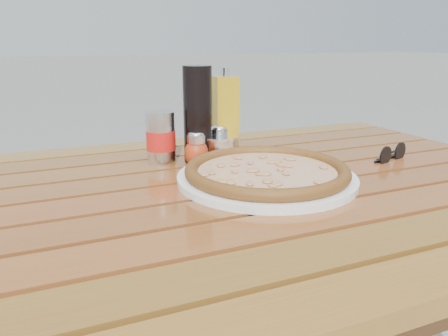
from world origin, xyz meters
name	(u,v)px	position (x,y,z in m)	size (l,w,h in m)	color
table	(228,221)	(0.00, 0.00, 0.67)	(1.40, 0.90, 0.75)	#331F0B
plate	(267,178)	(0.08, -0.01, 0.76)	(0.36, 0.36, 0.01)	white
pizza	(267,171)	(0.08, -0.01, 0.77)	(0.34, 0.34, 0.03)	beige
pepper_shaker	(196,150)	(-0.01, 0.15, 0.79)	(0.06, 0.06, 0.08)	#B13714
oregano_shaker	(219,142)	(0.06, 0.20, 0.79)	(0.07, 0.07, 0.08)	#394019
dark_bottle	(198,115)	(0.01, 0.19, 0.86)	(0.07, 0.07, 0.22)	black
soda_can	(161,138)	(-0.08, 0.21, 0.81)	(0.07, 0.07, 0.12)	silver
olive_oil_cruet	(225,115)	(0.10, 0.24, 0.85)	(0.06, 0.06, 0.21)	#AD8512
parmesan_tin	(220,147)	(0.06, 0.19, 0.78)	(0.11, 0.11, 0.07)	silver
sunglasses	(392,154)	(0.43, 0.02, 0.77)	(0.11, 0.05, 0.04)	black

